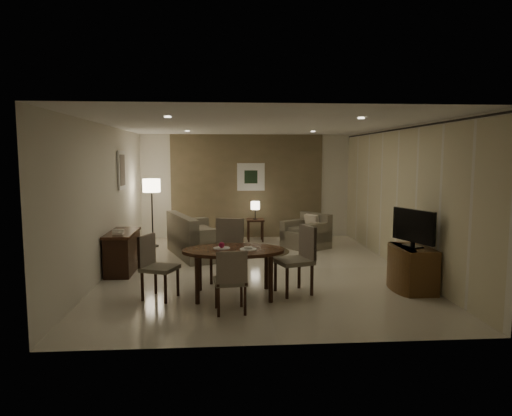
{
  "coord_description": "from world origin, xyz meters",
  "views": [
    {
      "loc": [
        -0.62,
        -8.44,
        2.13
      ],
      "look_at": [
        0.0,
        0.2,
        1.15
      ],
      "focal_mm": 32.0,
      "sensor_mm": 36.0,
      "label": 1
    }
  ],
  "objects": [
    {
      "name": "table_lamp",
      "position": [
        0.18,
        2.92,
        0.81
      ],
      "size": [
        0.22,
        0.22,
        0.5
      ],
      "primitive_type": null,
      "color": "#FFEAC1",
      "rests_on": "side_table"
    },
    {
      "name": "chair_left",
      "position": [
        -1.58,
        -1.67,
        0.48
      ],
      "size": [
        0.6,
        0.6,
        0.96
      ],
      "primitive_type": null,
      "rotation": [
        0.0,
        0.0,
        1.19
      ],
      "color": "#776E5C",
      "rests_on": "floor"
    },
    {
      "name": "round_rug",
      "position": [
        0.18,
        1.62,
        0.01
      ],
      "size": [
        1.35,
        1.35,
        0.01
      ],
      "primitive_type": "cylinder",
      "color": "#443B26",
      "rests_on": "floor"
    },
    {
      "name": "chair_near",
      "position": [
        -0.54,
        -2.34,
        0.45
      ],
      "size": [
        0.47,
        0.47,
        0.89
      ],
      "primitive_type": null,
      "rotation": [
        0.0,
        0.0,
        3.24
      ],
      "color": "#776E5C",
      "rests_on": "floor"
    },
    {
      "name": "console_desk",
      "position": [
        -2.49,
        0.0,
        0.38
      ],
      "size": [
        0.48,
        1.2,
        0.75
      ],
      "primitive_type": null,
      "color": "#492517",
      "rests_on": "floor"
    },
    {
      "name": "fruit_apple",
      "position": [
        -0.65,
        -1.58,
        0.79
      ],
      "size": [
        0.09,
        0.09,
        0.09
      ],
      "primitive_type": "sphere",
      "color": "#A01239",
      "rests_on": "plate_a"
    },
    {
      "name": "room_shell",
      "position": [
        0.0,
        0.4,
        1.35
      ],
      "size": [
        5.5,
        7.0,
        2.7
      ],
      "color": "beige",
      "rests_on": "ground"
    },
    {
      "name": "chair_right",
      "position": [
        0.46,
        -1.55,
        0.53
      ],
      "size": [
        0.64,
        0.64,
        1.06
      ],
      "primitive_type": null,
      "rotation": [
        0.0,
        0.0,
        -1.26
      ],
      "color": "#776E5C",
      "rests_on": "floor"
    },
    {
      "name": "dining_table",
      "position": [
        -0.47,
        -1.63,
        0.36
      ],
      "size": [
        1.55,
        0.97,
        0.73
      ],
      "primitive_type": null,
      "color": "#492517",
      "rests_on": "floor"
    },
    {
      "name": "art_back_canvas",
      "position": [
        0.1,
        3.44,
        1.6
      ],
      "size": [
        0.34,
        0.01,
        0.34
      ],
      "primitive_type": "cube",
      "color": "black",
      "rests_on": "wall_back"
    },
    {
      "name": "taupe_accent",
      "position": [
        0.0,
        3.48,
        1.35
      ],
      "size": [
        3.96,
        0.03,
        2.7
      ],
      "primitive_type": "cube",
      "color": "#78664A",
      "rests_on": "wall_back"
    },
    {
      "name": "side_table",
      "position": [
        0.18,
        2.92,
        0.28
      ],
      "size": [
        0.44,
        0.44,
        0.56
      ],
      "primitive_type": null,
      "color": "black",
      "rests_on": "floor"
    },
    {
      "name": "sofa",
      "position": [
        -1.16,
        1.34,
        0.45
      ],
      "size": [
        2.11,
        1.54,
        0.89
      ],
      "primitive_type": null,
      "rotation": [
        0.0,
        0.0,
        1.92
      ],
      "color": "#776E5C",
      "rests_on": "floor"
    },
    {
      "name": "telephone",
      "position": [
        -2.49,
        -0.3,
        0.8
      ],
      "size": [
        0.2,
        0.14,
        0.09
      ],
      "primitive_type": null,
      "color": "white",
      "rests_on": "console_desk"
    },
    {
      "name": "curtain_rod",
      "position": [
        2.68,
        0.0,
        2.64
      ],
      "size": [
        0.03,
        6.8,
        0.03
      ],
      "primitive_type": "cylinder",
      "rotation": [
        1.57,
        0.0,
        0.0
      ],
      "color": "black",
      "rests_on": "wall_right"
    },
    {
      "name": "armchair",
      "position": [
        1.3,
        1.98,
        0.4
      ],
      "size": [
        1.2,
        1.22,
        0.8
      ],
      "primitive_type": null,
      "rotation": [
        0.0,
        0.0,
        -0.96
      ],
      "color": "#776E5C",
      "rests_on": "floor"
    },
    {
      "name": "flat_tv",
      "position": [
        2.38,
        -1.5,
        1.02
      ],
      "size": [
        0.36,
        0.85,
        0.6
      ],
      "primitive_type": null,
      "rotation": [
        0.0,
        0.0,
        0.35
      ],
      "color": "black",
      "rests_on": "tv_cabinet"
    },
    {
      "name": "floor_lamp",
      "position": [
        -2.3,
        2.39,
        0.8
      ],
      "size": [
        0.41,
        0.41,
        1.61
      ],
      "primitive_type": null,
      "color": "#FFE5B7",
      "rests_on": "floor"
    },
    {
      "name": "plate_b",
      "position": [
        -0.25,
        -1.68,
        0.74
      ],
      "size": [
        0.26,
        0.26,
        0.02
      ],
      "primitive_type": "cylinder",
      "color": "white",
      "rests_on": "dining_table"
    },
    {
      "name": "curtain_wall",
      "position": [
        2.68,
        0.0,
        1.32
      ],
      "size": [
        0.08,
        6.7,
        2.58
      ],
      "primitive_type": null,
      "color": "beige",
      "rests_on": "wall_right"
    },
    {
      "name": "tv_cabinet",
      "position": [
        2.4,
        -1.5,
        0.35
      ],
      "size": [
        0.48,
        0.9,
        0.7
      ],
      "primitive_type": null,
      "color": "brown",
      "rests_on": "floor"
    },
    {
      "name": "art_left_canvas",
      "position": [
        -2.71,
        1.2,
        1.85
      ],
      "size": [
        0.01,
        0.46,
        0.64
      ],
      "primitive_type": "cube",
      "color": "gray",
      "rests_on": "wall_left"
    },
    {
      "name": "downlight_nr",
      "position": [
        1.4,
        -1.8,
        2.69
      ],
      "size": [
        0.1,
        0.1,
        0.01
      ],
      "primitive_type": "cylinder",
      "color": "white",
      "rests_on": "ceiling"
    },
    {
      "name": "art_back_frame",
      "position": [
        0.1,
        3.46,
        1.6
      ],
      "size": [
        0.72,
        0.03,
        0.72
      ],
      "primitive_type": "cube",
      "color": "silver",
      "rests_on": "wall_back"
    },
    {
      "name": "downlight_fl",
      "position": [
        -1.4,
        1.8,
        2.69
      ],
      "size": [
        0.1,
        0.1,
        0.01
      ],
      "primitive_type": "cylinder",
      "color": "white",
      "rests_on": "ceiling"
    },
    {
      "name": "downlight_nl",
      "position": [
        -1.4,
        -1.8,
        2.69
      ],
      "size": [
        0.1,
        0.1,
        0.01
      ],
      "primitive_type": "cylinder",
      "color": "white",
      "rests_on": "ceiling"
    },
    {
      "name": "art_left_frame",
      "position": [
        -2.72,
        1.2,
        1.85
      ],
      "size": [
        0.03,
        0.6,
        0.8
      ],
      "primitive_type": "cube",
      "color": "silver",
      "rests_on": "wall_left"
    },
    {
      "name": "chair_far",
      "position": [
        -0.58,
        -0.8,
        0.53
      ],
      "size": [
        0.63,
        0.63,
        1.06
      ],
      "primitive_type": null,
      "rotation": [
        0.0,
        0.0,
        -0.26
      ],
      "color": "#776E5C",
      "rests_on": "floor"
    },
    {
      "name": "plate_a",
      "position": [
        -0.65,
        -1.58,
        0.74
      ],
      "size": [
        0.26,
        0.26,
        0.02
      ],
      "primitive_type": "cylinder",
      "color": "white",
      "rests_on": "dining_table"
    },
    {
      "name": "napkin",
      "position": [
        -0.25,
        -1.68,
        0.76
      ],
      "size": [
        0.12,
        0.08,
        0.03
      ],
      "primitive_type": "cube",
      "color": "white",
      "rests_on": "plate_b"
    },
    {
      "name": "downlight_fr",
      "position": [
        1.4,
        1.8,
        2.69
      ],
      "size": [
        0.1,
        0.1,
        0.01
      ],
      "primitive_type": "cylinder",
      "color": "white",
      "rests_on": "ceiling"
    }
  ]
}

